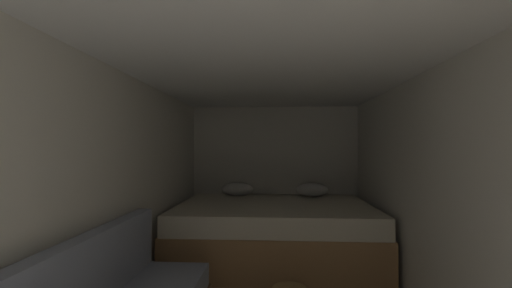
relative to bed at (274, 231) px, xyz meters
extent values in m
cube|color=silver|center=(0.00, 0.96, 0.67)|extent=(2.67, 0.05, 2.07)
cube|color=silver|center=(-1.31, -1.82, 0.67)|extent=(0.05, 5.51, 2.07)
cube|color=silver|center=(1.31, -1.82, 0.67)|extent=(0.05, 5.51, 2.07)
cube|color=white|center=(0.00, -1.82, 1.73)|extent=(2.67, 5.51, 0.05)
cube|color=#9E7247|center=(0.00, -0.01, -0.12)|extent=(2.45, 1.79, 0.48)
cube|color=beige|center=(0.00, -0.01, 0.23)|extent=(2.41, 1.75, 0.23)
ellipsoid|color=white|center=(-0.55, 0.66, 0.45)|extent=(0.47, 0.34, 0.19)
ellipsoid|color=white|center=(0.55, 0.66, 0.45)|extent=(0.47, 0.34, 0.19)
camera|label=1|loc=(0.02, -4.25, 1.05)|focal=23.19mm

